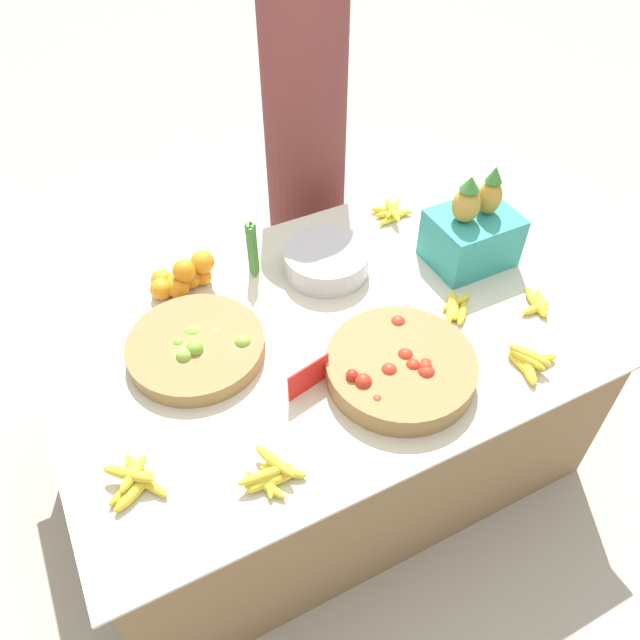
{
  "coord_description": "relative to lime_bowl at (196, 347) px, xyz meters",
  "views": [
    {
      "loc": [
        -0.63,
        -1.25,
        2.15
      ],
      "look_at": [
        0.0,
        0.0,
        0.71
      ],
      "focal_mm": 35.0,
      "sensor_mm": 36.0,
      "label": 1
    }
  ],
  "objects": [
    {
      "name": "ground_plane",
      "position": [
        0.39,
        -0.09,
        -0.69
      ],
      "size": [
        12.0,
        12.0,
        0.0
      ],
      "primitive_type": "plane",
      "color": "#ADA599"
    },
    {
      "name": "market_table",
      "position": [
        0.39,
        -0.09,
        -0.36
      ],
      "size": [
        1.74,
        1.17,
        0.66
      ],
      "color": "olive",
      "rests_on": "ground_plane"
    },
    {
      "name": "lime_bowl",
      "position": [
        0.0,
        0.0,
        0.0
      ],
      "size": [
        0.43,
        0.43,
        0.09
      ],
      "color": "olive",
      "rests_on": "market_table"
    },
    {
      "name": "tomato_basket",
      "position": [
        0.52,
        -0.37,
        0.01
      ],
      "size": [
        0.46,
        0.46,
        0.1
      ],
      "color": "olive",
      "rests_on": "market_table"
    },
    {
      "name": "orange_pile",
      "position": [
        0.06,
        0.3,
        0.03
      ],
      "size": [
        0.24,
        0.14,
        0.14
      ],
      "color": "orange",
      "rests_on": "market_table"
    },
    {
      "name": "metal_bowl",
      "position": [
        0.54,
        0.17,
        0.02
      ],
      "size": [
        0.3,
        0.3,
        0.09
      ],
      "color": "#B7B7BF",
      "rests_on": "market_table"
    },
    {
      "name": "price_sign",
      "position": [
        0.25,
        -0.28,
        0.02
      ],
      "size": [
        0.15,
        0.04,
        0.1
      ],
      "rotation": [
        0.0,
        0.0,
        0.22
      ],
      "color": "red",
      "rests_on": "market_table"
    },
    {
      "name": "produce_crate",
      "position": [
        1.03,
        -0.01,
        0.09
      ],
      "size": [
        0.29,
        0.23,
        0.38
      ],
      "color": "teal",
      "rests_on": "market_table"
    },
    {
      "name": "veg_bundle",
      "position": [
        0.31,
        0.28,
        0.08
      ],
      "size": [
        0.03,
        0.05,
        0.21
      ],
      "color": "#428438",
      "rests_on": "market_table"
    },
    {
      "name": "banana_bunch_middle_left",
      "position": [
        0.84,
        -0.21,
        -0.01
      ],
      "size": [
        0.15,
        0.16,
        0.03
      ],
      "color": "yellow",
      "rests_on": "market_table"
    },
    {
      "name": "banana_bunch_front_right",
      "position": [
        0.03,
        -0.51,
        -0.01
      ],
      "size": [
        0.19,
        0.18,
        0.05
      ],
      "color": "yellow",
      "rests_on": "market_table"
    },
    {
      "name": "banana_bunch_middle_right",
      "position": [
        1.09,
        -0.32,
        -0.01
      ],
      "size": [
        0.14,
        0.15,
        0.03
      ],
      "color": "yellow",
      "rests_on": "market_table"
    },
    {
      "name": "banana_bunch_front_left",
      "position": [
        0.89,
        -0.52,
        -0.0
      ],
      "size": [
        0.16,
        0.16,
        0.06
      ],
      "color": "yellow",
      "rests_on": "market_table"
    },
    {
      "name": "banana_bunch_front_center",
      "position": [
        -0.3,
        -0.37,
        -0.0
      ],
      "size": [
        0.16,
        0.18,
        0.06
      ],
      "color": "yellow",
      "rests_on": "market_table"
    },
    {
      "name": "banana_bunch_back_center",
      "position": [
        0.92,
        0.34,
        -0.01
      ],
      "size": [
        0.17,
        0.16,
        0.05
      ],
      "color": "yellow",
      "rests_on": "market_table"
    },
    {
      "name": "vendor_person",
      "position": [
        0.78,
        0.81,
        0.11
      ],
      "size": [
        0.34,
        0.34,
        1.74
      ],
      "color": "brown",
      "rests_on": "ground_plane"
    }
  ]
}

